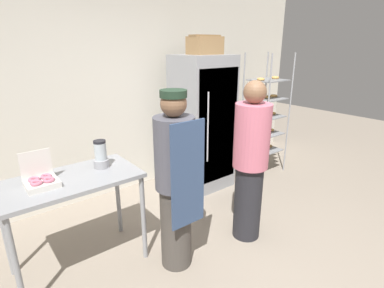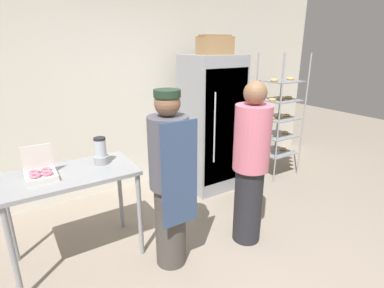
# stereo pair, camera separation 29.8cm
# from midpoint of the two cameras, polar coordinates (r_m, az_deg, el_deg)

# --- Properties ---
(ground_plane) EXTENTS (14.00, 14.00, 0.00)m
(ground_plane) POSITION_cam_midpoint_polar(r_m,az_deg,el_deg) (3.02, 14.62, -22.77)
(ground_plane) COLOR gray
(back_wall) EXTENTS (6.40, 0.12, 2.74)m
(back_wall) POSITION_cam_midpoint_polar(r_m,az_deg,el_deg) (4.22, -7.52, 10.33)
(back_wall) COLOR silver
(back_wall) RESTS_ON ground_plane
(refrigerator) EXTENTS (0.72, 0.67, 1.83)m
(refrigerator) POSITION_cam_midpoint_polar(r_m,az_deg,el_deg) (4.13, 5.81, 3.77)
(refrigerator) COLOR gray
(refrigerator) RESTS_ON ground_plane
(baking_rack) EXTENTS (0.56, 0.50, 1.85)m
(baking_rack) POSITION_cam_midpoint_polar(r_m,az_deg,el_deg) (4.74, 17.97, 4.97)
(baking_rack) COLOR #93969B
(baking_rack) RESTS_ON ground_plane
(prep_counter) EXTENTS (1.13, 0.62, 0.89)m
(prep_counter) POSITION_cam_midpoint_polar(r_m,az_deg,el_deg) (2.84, -19.31, -7.30)
(prep_counter) COLOR gray
(prep_counter) RESTS_ON ground_plane
(donut_box) EXTENTS (0.24, 0.23, 0.27)m
(donut_box) POSITION_cam_midpoint_polar(r_m,az_deg,el_deg) (2.73, -24.11, -5.31)
(donut_box) COLOR silver
(donut_box) RESTS_ON prep_counter
(blender_pitcher) EXTENTS (0.14, 0.14, 0.26)m
(blender_pitcher) POSITION_cam_midpoint_polar(r_m,az_deg,el_deg) (2.88, -14.20, -1.58)
(blender_pitcher) COLOR #99999E
(blender_pitcher) RESTS_ON prep_counter
(cardboard_storage_box) EXTENTS (0.42, 0.28, 0.24)m
(cardboard_storage_box) POSITION_cam_midpoint_polar(r_m,az_deg,el_deg) (4.04, 6.63, 18.22)
(cardboard_storage_box) COLOR #937047
(cardboard_storage_box) RESTS_ON refrigerator
(person_baker) EXTENTS (0.34, 0.36, 1.63)m
(person_baker) POSITION_cam_midpoint_polar(r_m,az_deg,el_deg) (2.60, -1.00, -6.97)
(person_baker) COLOR #47423D
(person_baker) RESTS_ON ground_plane
(person_customer) EXTENTS (0.35, 0.35, 1.65)m
(person_customer) POSITION_cam_midpoint_polar(r_m,az_deg,el_deg) (3.01, 13.89, -3.91)
(person_customer) COLOR #232328
(person_customer) RESTS_ON ground_plane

